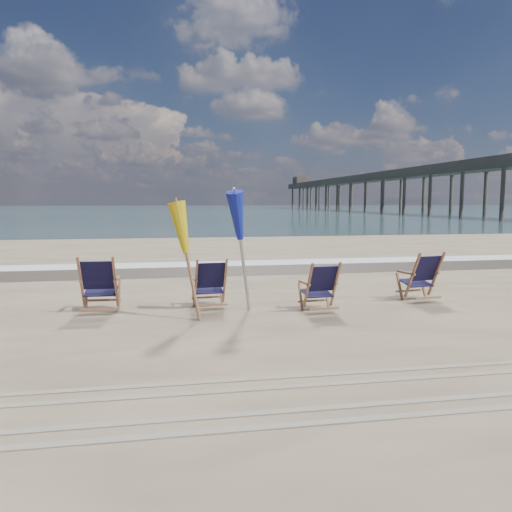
{
  "coord_description": "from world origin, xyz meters",
  "views": [
    {
      "loc": [
        -1.76,
        -7.51,
        1.98
      ],
      "look_at": [
        0.0,
        2.2,
        0.9
      ],
      "focal_mm": 35.0,
      "sensor_mm": 36.0,
      "label": 1
    }
  ],
  "objects_px": {
    "beach_chair_3": "(436,276)",
    "umbrella_yellow": "(189,233)",
    "fishing_pier": "(397,186)",
    "beach_chair_1": "(225,283)",
    "beach_chair_0": "(115,284)",
    "beach_chair_2": "(335,286)",
    "umbrella_blue": "(243,218)"
  },
  "relations": [
    {
      "from": "beach_chair_0",
      "to": "fishing_pier",
      "type": "xyz_separation_m",
      "value": [
        40.66,
        72.49,
        4.13
      ]
    },
    {
      "from": "umbrella_yellow",
      "to": "fishing_pier",
      "type": "relative_size",
      "value": 0.01
    },
    {
      "from": "beach_chair_0",
      "to": "umbrella_yellow",
      "type": "height_order",
      "value": "umbrella_yellow"
    },
    {
      "from": "beach_chair_3",
      "to": "fishing_pier",
      "type": "xyz_separation_m",
      "value": [
        34.47,
        72.49,
        4.14
      ]
    },
    {
      "from": "beach_chair_1",
      "to": "beach_chair_3",
      "type": "height_order",
      "value": "beach_chair_3"
    },
    {
      "from": "fishing_pier",
      "to": "umbrella_blue",
      "type": "bearing_deg",
      "value": -117.82
    },
    {
      "from": "umbrella_blue",
      "to": "fishing_pier",
      "type": "relative_size",
      "value": 0.02
    },
    {
      "from": "beach_chair_3",
      "to": "umbrella_blue",
      "type": "relative_size",
      "value": 0.46
    },
    {
      "from": "beach_chair_1",
      "to": "umbrella_blue",
      "type": "xyz_separation_m",
      "value": [
        0.27,
        -0.41,
        1.21
      ]
    },
    {
      "from": "beach_chair_2",
      "to": "beach_chair_0",
      "type": "bearing_deg",
      "value": -14.24
    },
    {
      "from": "beach_chair_3",
      "to": "umbrella_yellow",
      "type": "bearing_deg",
      "value": -0.75
    },
    {
      "from": "beach_chair_1",
      "to": "umbrella_blue",
      "type": "bearing_deg",
      "value": 119.07
    },
    {
      "from": "umbrella_blue",
      "to": "beach_chair_1",
      "type": "bearing_deg",
      "value": 123.86
    },
    {
      "from": "beach_chair_3",
      "to": "fishing_pier",
      "type": "relative_size",
      "value": 0.01
    },
    {
      "from": "beach_chair_3",
      "to": "umbrella_blue",
      "type": "distance_m",
      "value": 4.14
    },
    {
      "from": "beach_chair_0",
      "to": "beach_chair_3",
      "type": "distance_m",
      "value": 6.18
    },
    {
      "from": "umbrella_blue",
      "to": "beach_chair_2",
      "type": "bearing_deg",
      "value": -8.86
    },
    {
      "from": "umbrella_yellow",
      "to": "umbrella_blue",
      "type": "distance_m",
      "value": 1.06
    },
    {
      "from": "umbrella_yellow",
      "to": "fishing_pier",
      "type": "bearing_deg",
      "value": 61.72
    },
    {
      "from": "fishing_pier",
      "to": "umbrella_yellow",
      "type": "bearing_deg",
      "value": -118.28
    },
    {
      "from": "beach_chair_2",
      "to": "fishing_pier",
      "type": "xyz_separation_m",
      "value": [
        36.79,
        73.09,
        4.18
      ]
    },
    {
      "from": "beach_chair_0",
      "to": "umbrella_yellow",
      "type": "distance_m",
      "value": 1.75
    },
    {
      "from": "beach_chair_0",
      "to": "fishing_pier",
      "type": "height_order",
      "value": "fishing_pier"
    },
    {
      "from": "beach_chair_3",
      "to": "umbrella_yellow",
      "type": "height_order",
      "value": "umbrella_yellow"
    },
    {
      "from": "beach_chair_1",
      "to": "umbrella_yellow",
      "type": "height_order",
      "value": "umbrella_yellow"
    },
    {
      "from": "beach_chair_2",
      "to": "fishing_pier",
      "type": "bearing_deg",
      "value": -122.21
    },
    {
      "from": "beach_chair_3",
      "to": "beach_chair_2",
      "type": "bearing_deg",
      "value": 5.18
    },
    {
      "from": "umbrella_yellow",
      "to": "umbrella_blue",
      "type": "xyz_separation_m",
      "value": [
        0.96,
        0.4,
        0.22
      ]
    },
    {
      "from": "beach_chair_0",
      "to": "beach_chair_2",
      "type": "xyz_separation_m",
      "value": [
        3.87,
        -0.6,
        -0.06
      ]
    },
    {
      "from": "beach_chair_0",
      "to": "fishing_pier",
      "type": "distance_m",
      "value": 83.22
    },
    {
      "from": "beach_chair_1",
      "to": "beach_chair_3",
      "type": "bearing_deg",
      "value": 174.32
    },
    {
      "from": "beach_chair_3",
      "to": "umbrella_blue",
      "type": "bearing_deg",
      "value": -4.36
    }
  ]
}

